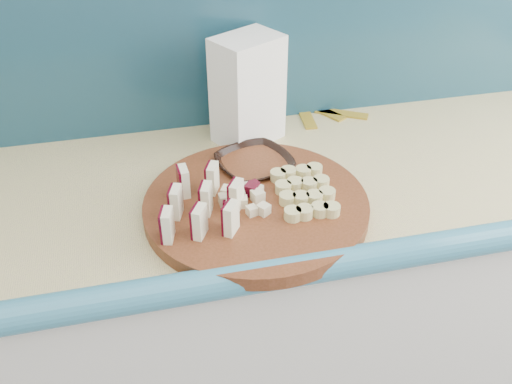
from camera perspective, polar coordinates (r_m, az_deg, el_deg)
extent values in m
cube|color=silver|center=(1.57, -2.44, -13.40)|extent=(2.20, 0.60, 0.88)
cube|color=#DCD181|center=(1.27, -2.95, 0.27)|extent=(2.20, 0.60, 0.03)
cube|color=teal|center=(1.04, 0.18, -9.07)|extent=(2.20, 0.06, 0.03)
cube|color=teal|center=(1.40, -5.57, 15.96)|extent=(2.20, 0.02, 0.50)
cylinder|color=#4B2710|center=(1.17, 0.00, -1.37)|extent=(0.49, 0.49, 0.03)
cube|color=#FFF8CB|center=(1.06, -8.79, -3.30)|extent=(0.02, 0.04, 0.06)
cube|color=#440413|center=(1.06, -9.35, -3.36)|extent=(0.01, 0.04, 0.06)
cube|color=#FFF8CB|center=(1.11, -7.94, -1.00)|extent=(0.02, 0.04, 0.06)
cube|color=#440413|center=(1.11, -8.47, -1.06)|extent=(0.01, 0.04, 0.06)
cube|color=#FFF8CB|center=(1.17, -7.18, 1.08)|extent=(0.02, 0.04, 0.06)
cube|color=#440413|center=(1.17, -7.69, 1.03)|extent=(0.01, 0.04, 0.06)
cube|color=#FFF8CB|center=(1.06, -5.62, -2.99)|extent=(0.02, 0.04, 0.06)
cube|color=#440413|center=(1.06, -6.18, -3.04)|extent=(0.01, 0.04, 0.06)
cube|color=#FFF8CB|center=(1.11, -4.94, -0.70)|extent=(0.02, 0.04, 0.06)
cube|color=#440413|center=(1.11, -5.47, -0.76)|extent=(0.01, 0.04, 0.06)
cube|color=#FFF8CB|center=(1.17, -4.32, 1.36)|extent=(0.02, 0.04, 0.06)
cube|color=#440413|center=(1.17, -4.83, 1.31)|extent=(0.01, 0.04, 0.06)
cube|color=#FFF8CB|center=(1.06, -2.47, -2.67)|extent=(0.02, 0.04, 0.06)
cube|color=#440413|center=(1.06, -3.02, -2.72)|extent=(0.01, 0.04, 0.06)
cube|color=#FFF8CB|center=(1.12, -1.95, -0.41)|extent=(0.02, 0.04, 0.06)
cube|color=#440413|center=(1.11, -2.48, -0.46)|extent=(0.01, 0.04, 0.06)
cube|color=#F4E4C3|center=(1.15, -0.88, -0.43)|extent=(0.02, 0.02, 0.02)
cube|color=#F4E4C3|center=(1.16, -0.58, -0.18)|extent=(0.02, 0.02, 0.02)
cube|color=#440413|center=(1.17, -0.61, 0.19)|extent=(0.02, 0.02, 0.02)
cube|color=#F4E4C3|center=(1.16, -1.26, -0.14)|extent=(0.02, 0.02, 0.02)
cube|color=#F4E4C3|center=(1.16, -1.62, 0.10)|extent=(0.02, 0.02, 0.02)
cube|color=#F4E4C3|center=(1.17, -2.27, 0.18)|extent=(0.02, 0.02, 0.02)
cube|color=#F4E4C3|center=(1.15, -1.98, -0.30)|extent=(0.02, 0.02, 0.02)
cube|color=#F4E4C3|center=(1.15, -2.51, -0.45)|extent=(0.02, 0.02, 0.02)
cube|color=#440413|center=(1.14, -2.87, -0.83)|extent=(0.02, 0.02, 0.02)
cube|color=#F4E4C3|center=(1.14, -1.94, -0.83)|extent=(0.02, 0.02, 0.02)
cube|color=#F4E4C3|center=(1.13, -1.82, -1.19)|extent=(0.02, 0.02, 0.02)
cube|color=#F4E4C3|center=(1.14, -1.33, -0.77)|extent=(0.02, 0.02, 0.02)
cube|color=#F4E4C3|center=(1.13, -0.93, -0.97)|extent=(0.02, 0.02, 0.02)
cube|color=#F4E4C3|center=(1.13, -0.28, -0.99)|extent=(0.02, 0.02, 0.02)
cube|color=#440413|center=(1.15, -0.78, -0.57)|extent=(0.02, 0.02, 0.02)
cylinder|color=#D1C97F|center=(1.11, 3.54, -2.16)|extent=(0.03, 0.03, 0.02)
cylinder|color=#D1C97F|center=(1.11, 4.92, -2.00)|extent=(0.03, 0.03, 0.02)
cylinder|color=#D1C97F|center=(1.12, 6.29, -1.85)|extent=(0.03, 0.03, 0.02)
cylinder|color=#D1C97F|center=(1.13, 7.64, -1.70)|extent=(0.03, 0.03, 0.02)
cylinder|color=#D1C97F|center=(1.14, 3.03, -0.77)|extent=(0.03, 0.03, 0.02)
cylinder|color=#D1C97F|center=(1.15, 4.38, -0.63)|extent=(0.03, 0.03, 0.02)
cylinder|color=#D1C97F|center=(1.15, 5.70, -0.49)|extent=(0.03, 0.03, 0.02)
cylinder|color=#D1C97F|center=(1.16, 7.02, -0.36)|extent=(0.03, 0.03, 0.02)
cylinder|color=#D1C97F|center=(1.18, 2.56, 0.53)|extent=(0.03, 0.03, 0.02)
cylinder|color=#D1C97F|center=(1.18, 3.86, 0.66)|extent=(0.03, 0.03, 0.02)
cylinder|color=#D1C97F|center=(1.19, 5.16, 0.79)|extent=(0.03, 0.03, 0.02)
cylinder|color=#D1C97F|center=(1.20, 6.43, 0.91)|extent=(0.03, 0.03, 0.02)
cylinder|color=#D1C97F|center=(1.22, 2.12, 1.75)|extent=(0.03, 0.03, 0.02)
cylinder|color=#D1C97F|center=(1.22, 3.38, 1.87)|extent=(0.03, 0.03, 0.02)
cylinder|color=#D1C97F|center=(1.23, 4.64, 1.99)|extent=(0.03, 0.03, 0.02)
cylinder|color=#D1C97F|center=(1.23, 5.88, 2.11)|extent=(0.03, 0.03, 0.02)
imported|color=black|center=(1.28, -0.16, 2.67)|extent=(0.21, 0.21, 0.04)
cube|color=white|center=(1.36, -0.85, 10.14)|extent=(0.18, 0.17, 0.26)
cube|color=#B89423|center=(1.53, 5.02, 7.60)|extent=(0.04, 0.14, 0.01)
cube|color=#B89423|center=(1.56, 6.69, 8.08)|extent=(0.10, 0.14, 0.01)
cube|color=#B89423|center=(1.55, 8.55, 7.78)|extent=(0.14, 0.10, 0.01)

